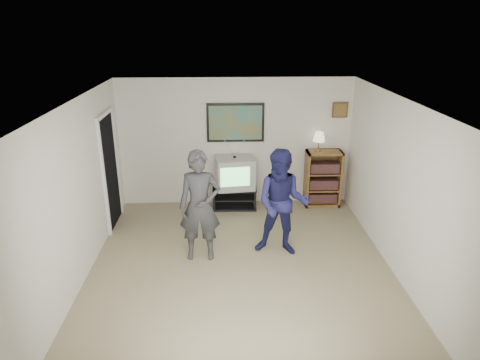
{
  "coord_description": "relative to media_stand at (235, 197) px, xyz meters",
  "views": [
    {
      "loc": [
        -0.24,
        -5.54,
        3.51
      ],
      "look_at": [
        0.02,
        0.7,
        1.15
      ],
      "focal_mm": 32.0,
      "sensor_mm": 36.0,
      "label": 1
    }
  ],
  "objects": [
    {
      "name": "small_picture",
      "position": [
        2.03,
        0.25,
        1.67
      ],
      "size": [
        0.3,
        0.03,
        0.3
      ],
      "primitive_type": "cube",
      "color": "#443015",
      "rests_on": "room_shell"
    },
    {
      "name": "air_vent",
      "position": [
        -0.52,
        0.25,
        1.74
      ],
      "size": [
        0.28,
        0.02,
        0.14
      ],
      "primitive_type": "cube",
      "color": "white",
      "rests_on": "room_shell"
    },
    {
      "name": "table_lamp",
      "position": [
        1.63,
        0.08,
        1.09
      ],
      "size": [
        0.24,
        0.24,
        0.38
      ],
      "primitive_type": null,
      "color": "#F6E9BA",
      "rests_on": "bookshelf"
    },
    {
      "name": "bookshelf",
      "position": [
        1.75,
        0.05,
        0.35
      ],
      "size": [
        0.68,
        0.39,
        1.12
      ],
      "primitive_type": null,
      "color": "brown",
      "rests_on": "room_shell"
    },
    {
      "name": "person_tall",
      "position": [
        -0.57,
        -1.88,
        0.65
      ],
      "size": [
        0.64,
        0.42,
        1.73
      ],
      "primitive_type": "imported",
      "rotation": [
        0.0,
        0.0,
        0.01
      ],
      "color": "#313134",
      "rests_on": "room_shell"
    },
    {
      "name": "doorway",
      "position": [
        -2.2,
        -0.63,
        0.79
      ],
      "size": [
        0.03,
        0.85,
        2.0
      ],
      "primitive_type": "cube",
      "color": "black",
      "rests_on": "room_shell"
    },
    {
      "name": "poster",
      "position": [
        0.03,
        0.25,
        1.44
      ],
      "size": [
        1.1,
        0.03,
        0.75
      ],
      "primitive_type": "cube",
      "color": "black",
      "rests_on": "room_shell"
    },
    {
      "name": "crt_television",
      "position": [
        0.01,
        0.0,
        0.51
      ],
      "size": [
        0.78,
        0.69,
        0.6
      ],
      "primitive_type": null,
      "rotation": [
        0.0,
        0.0,
        0.13
      ],
      "color": "#A9A8A4",
      "rests_on": "media_stand"
    },
    {
      "name": "media_stand",
      "position": [
        0.0,
        0.0,
        0.0
      ],
      "size": [
        0.86,
        0.5,
        0.43
      ],
      "rotation": [
        0.0,
        0.0,
        -0.03
      ],
      "color": "black",
      "rests_on": "room_shell"
    },
    {
      "name": "room_shell",
      "position": [
        0.03,
        -1.88,
        1.04
      ],
      "size": [
        4.51,
        5.0,
        2.51
      ],
      "color": "#706447",
      "rests_on": "ground"
    },
    {
      "name": "controller_right",
      "position": [
        0.63,
        -1.57,
        0.94
      ],
      "size": [
        0.08,
        0.13,
        0.04
      ],
      "primitive_type": "cube",
      "rotation": [
        0.0,
        0.0,
        -0.38
      ],
      "color": "white",
      "rests_on": "person_short"
    },
    {
      "name": "controller_left",
      "position": [
        -0.53,
        -1.69,
        0.96
      ],
      "size": [
        0.04,
        0.11,
        0.03
      ],
      "primitive_type": "cube",
      "rotation": [
        0.0,
        0.0,
        0.12
      ],
      "color": "white",
      "rests_on": "person_tall"
    },
    {
      "name": "person_short",
      "position": [
        0.69,
        -1.79,
        0.64
      ],
      "size": [
        0.96,
        0.82,
        1.71
      ],
      "primitive_type": "imported",
      "rotation": [
        0.0,
        0.0,
        -0.23
      ],
      "color": "#1B1C4C",
      "rests_on": "room_shell"
    }
  ]
}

